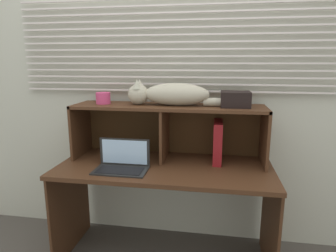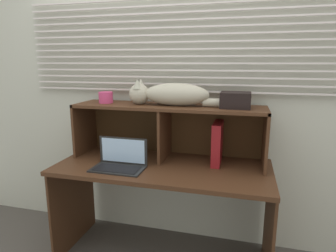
{
  "view_description": "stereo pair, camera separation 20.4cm",
  "coord_description": "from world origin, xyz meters",
  "px_view_note": "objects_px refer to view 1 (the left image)",
  "views": [
    {
      "loc": [
        0.35,
        -1.77,
        1.46
      ],
      "look_at": [
        0.0,
        0.32,
        1.0
      ],
      "focal_mm": 31.11,
      "sensor_mm": 36.0,
      "label": 1
    },
    {
      "loc": [
        0.55,
        -1.73,
        1.46
      ],
      "look_at": [
        0.0,
        0.32,
        1.0
      ],
      "focal_mm": 31.11,
      "sensor_mm": 36.0,
      "label": 2
    }
  ],
  "objects_px": {
    "binder_upright": "(218,142)",
    "small_basket": "(103,98)",
    "laptop": "(122,163)",
    "storage_box": "(235,99)",
    "cat": "(170,94)",
    "book_stack": "(130,154)"
  },
  "relations": [
    {
      "from": "binder_upright",
      "to": "small_basket",
      "type": "height_order",
      "value": "small_basket"
    },
    {
      "from": "laptop",
      "to": "storage_box",
      "type": "xyz_separation_m",
      "value": [
        0.76,
        0.28,
        0.42
      ]
    },
    {
      "from": "storage_box",
      "to": "laptop",
      "type": "bearing_deg",
      "value": -159.9
    },
    {
      "from": "cat",
      "to": "storage_box",
      "type": "xyz_separation_m",
      "value": [
        0.47,
        0.0,
        -0.03
      ]
    },
    {
      "from": "small_basket",
      "to": "storage_box",
      "type": "relative_size",
      "value": 0.53
    },
    {
      "from": "cat",
      "to": "small_basket",
      "type": "bearing_deg",
      "value": 180.0
    },
    {
      "from": "laptop",
      "to": "small_basket",
      "type": "height_order",
      "value": "small_basket"
    },
    {
      "from": "binder_upright",
      "to": "storage_box",
      "type": "height_order",
      "value": "storage_box"
    },
    {
      "from": "binder_upright",
      "to": "small_basket",
      "type": "distance_m",
      "value": 0.92
    },
    {
      "from": "cat",
      "to": "book_stack",
      "type": "bearing_deg",
      "value": 179.42
    },
    {
      "from": "binder_upright",
      "to": "small_basket",
      "type": "xyz_separation_m",
      "value": [
        -0.87,
        0.0,
        0.3
      ]
    },
    {
      "from": "small_basket",
      "to": "laptop",
      "type": "bearing_deg",
      "value": -50.88
    },
    {
      "from": "binder_upright",
      "to": "storage_box",
      "type": "distance_m",
      "value": 0.33
    },
    {
      "from": "small_basket",
      "to": "book_stack",
      "type": "bearing_deg",
      "value": 0.93
    },
    {
      "from": "cat",
      "to": "small_basket",
      "type": "xyz_separation_m",
      "value": [
        -0.52,
        0.0,
        -0.04
      ]
    },
    {
      "from": "binder_upright",
      "to": "book_stack",
      "type": "height_order",
      "value": "binder_upright"
    },
    {
      "from": "laptop",
      "to": "storage_box",
      "type": "relative_size",
      "value": 1.76
    },
    {
      "from": "small_basket",
      "to": "cat",
      "type": "bearing_deg",
      "value": 0.0
    },
    {
      "from": "small_basket",
      "to": "storage_box",
      "type": "bearing_deg",
      "value": 0.0
    },
    {
      "from": "laptop",
      "to": "binder_upright",
      "type": "height_order",
      "value": "binder_upright"
    },
    {
      "from": "cat",
      "to": "storage_box",
      "type": "height_order",
      "value": "cat"
    },
    {
      "from": "cat",
      "to": "storage_box",
      "type": "distance_m",
      "value": 0.47
    }
  ]
}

